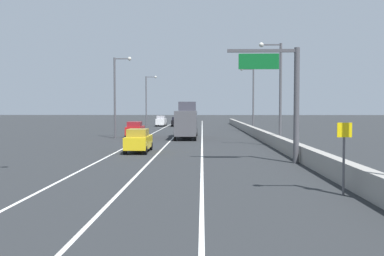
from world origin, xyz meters
The scene contains 16 objects.
ground_plane centered at (0.00, 64.00, 0.00)m, with size 320.00×320.00×0.00m, color #26282B.
lane_stripe_left centered at (-5.50, 55.00, 0.00)m, with size 0.16×130.00×0.00m, color silver.
lane_stripe_center centered at (-2.00, 55.00, 0.00)m, with size 0.16×130.00×0.00m, color silver.
lane_stripe_right centered at (1.50, 55.00, 0.00)m, with size 0.16×130.00×0.00m, color silver.
jersey_barrier_right centered at (8.23, 40.00, 0.55)m, with size 0.60×120.00×1.10m, color gray.
overhead_sign_gantry centered at (6.89, 25.08, 4.73)m, with size 4.68×0.36×7.50m.
speed_advisory_sign centered at (7.33, 14.58, 1.76)m, with size 0.60×0.11×3.00m.
lamp_post_right_second centered at (8.49, 37.30, 5.57)m, with size 2.14×0.44×9.65m.
lamp_post_right_third centered at (8.95, 62.69, 5.57)m, with size 2.14×0.44×9.65m.
lamp_post_left_mid centered at (-8.63, 48.38, 5.57)m, with size 2.14×0.44×9.65m.
lamp_post_left_far centered at (-8.80, 78.84, 5.57)m, with size 2.14×0.44×9.65m.
car_white_0 centered at (-6.61, 82.73, 1.04)m, with size 1.89×4.55×2.09m.
car_yellow_1 centered at (-3.66, 31.80, 0.96)m, with size 1.82×4.59×1.92m.
car_black_2 centered at (-3.52, 81.90, 0.93)m, with size 1.90×4.19×1.86m.
car_red_3 centered at (-6.76, 50.10, 0.97)m, with size 2.02×4.77×1.94m.
box_truck centered at (-0.34, 48.63, 2.01)m, with size 2.48×9.80×4.37m.
Camera 1 is at (1.51, -3.38, 3.59)m, focal length 40.86 mm.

